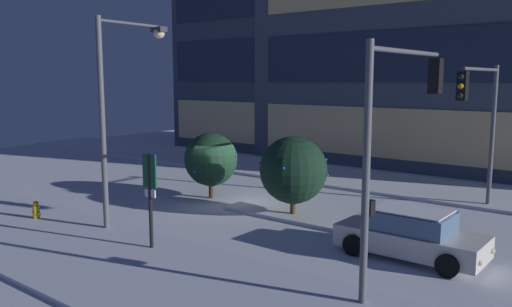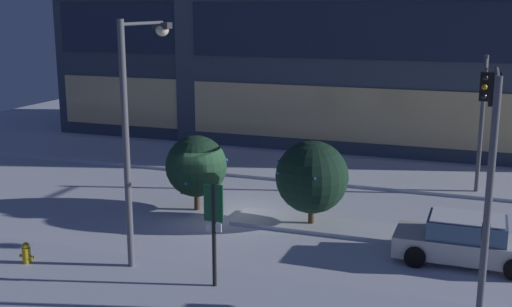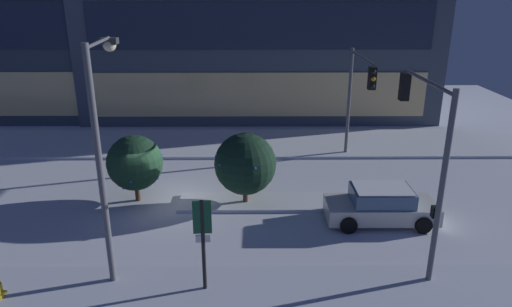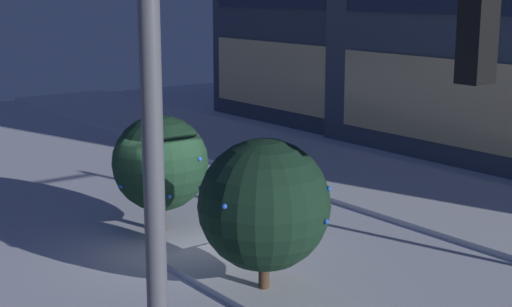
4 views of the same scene
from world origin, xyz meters
The scene contains 5 objects.
ground centered at (0.00, 0.00, 0.00)m, with size 52.00×52.00×0.00m, color silver.
curb_strip_far centered at (0.00, 7.89, 0.07)m, with size 52.00×5.20×0.14m, color silver.
traffic_light_corner_near_right centered at (9.45, -4.36, 4.30)m, with size 0.32×4.62×6.26m.
decorated_tree_median centered at (-1.21, 0.10, 1.77)m, with size 2.45×2.41×2.98m.
decorated_tree_left_of_median centered at (3.56, -0.33, 1.87)m, with size 2.64×2.64×3.20m.
Camera 4 is at (14.82, -9.11, 6.04)m, focal length 53.04 mm.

